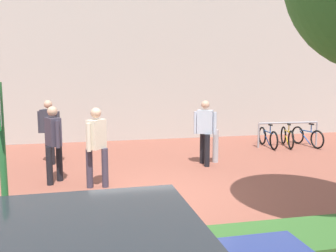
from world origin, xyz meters
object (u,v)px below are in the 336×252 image
object	(u,v)px
bike_rack_cluster	(287,136)
person_suited_navy	(49,128)
person_shirt_white	(205,128)
bike_at_sign	(10,242)
bollard_steel	(216,146)
person_suited_dark	(53,140)
person_shirt_blue	(97,142)
parking_sign_post	(2,151)

from	to	relation	value
bike_rack_cluster	person_suited_navy	size ratio (longest dim) A/B	1.23
bike_rack_cluster	person_shirt_white	size ratio (longest dim) A/B	1.23
bike_at_sign	bike_rack_cluster	distance (m)	9.91
bike_at_sign	bollard_steel	world-z (taller)	bollard_steel
person_suited_dark	person_shirt_white	bearing A→B (deg)	12.86
person_shirt_white	person_suited_navy	xyz separation A→B (m)	(-4.03, 1.05, 0.00)
bike_rack_cluster	person_shirt_blue	distance (m)	7.13
person_shirt_blue	person_shirt_white	bearing A→B (deg)	26.28
person_shirt_blue	person_shirt_white	size ratio (longest dim) A/B	1.00
bike_at_sign	bollard_steel	xyz separation A→B (m)	(4.44, 4.86, 0.10)
parking_sign_post	person_shirt_white	distance (m)	6.30
parking_sign_post	person_suited_navy	world-z (taller)	parking_sign_post
person_shirt_white	person_suited_dark	distance (m)	3.88
person_suited_dark	person_suited_navy	distance (m)	1.93
person_shirt_white	bollard_steel	bearing A→B (deg)	30.04
person_suited_dark	person_suited_navy	world-z (taller)	same
bike_at_sign	bollard_steel	distance (m)	6.59
person_shirt_white	person_suited_navy	world-z (taller)	same
bollard_steel	person_suited_navy	xyz separation A→B (m)	(-4.41, 0.83, 0.53)
bike_at_sign	bike_rack_cluster	bearing A→B (deg)	40.62
bike_at_sign	person_shirt_blue	bearing A→B (deg)	69.63
person_shirt_white	person_shirt_blue	bearing A→B (deg)	-153.72
parking_sign_post	bollard_steel	xyz separation A→B (m)	(4.43, 5.02, -1.09)
parking_sign_post	bike_rack_cluster	xyz separation A→B (m)	(7.51, 6.60, -1.19)
bike_rack_cluster	person_shirt_blue	xyz separation A→B (m)	(-6.32, -3.22, 0.63)
bike_at_sign	person_suited_navy	world-z (taller)	person_suited_navy
person_shirt_white	parking_sign_post	bearing A→B (deg)	-130.20
parking_sign_post	bike_rack_cluster	world-z (taller)	parking_sign_post
person_shirt_blue	bike_rack_cluster	bearing A→B (deg)	27.01
person_shirt_blue	person_suited_navy	bearing A→B (deg)	115.33
bike_rack_cluster	bollard_steel	xyz separation A→B (m)	(-3.08, -1.59, 0.10)
bike_at_sign	person_suited_navy	distance (m)	5.73
bike_rack_cluster	person_suited_dark	size ratio (longest dim) A/B	1.23
bike_at_sign	person_shirt_blue	xyz separation A→B (m)	(1.20, 3.23, 0.63)
bollard_steel	person_shirt_blue	size ratio (longest dim) A/B	0.52
bike_at_sign	person_suited_dark	bearing A→B (deg)	85.73
bollard_steel	person_shirt_white	xyz separation A→B (m)	(-0.38, -0.22, 0.53)
bollard_steel	person_shirt_white	distance (m)	0.69
bollard_steel	person_shirt_blue	xyz separation A→B (m)	(-3.24, -1.63, 0.53)
bollard_steel	person_suited_dark	distance (m)	4.33
person_shirt_blue	person_suited_navy	distance (m)	2.73
person_shirt_blue	person_suited_dark	bearing A→B (deg)	148.97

